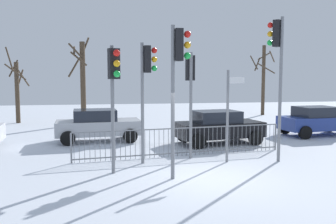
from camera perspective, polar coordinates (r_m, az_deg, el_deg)
ground_plane at (r=10.75m, az=5.76°, el=-10.34°), size 60.00×60.00×0.00m
traffic_light_rear_right at (r=13.03m, az=3.53°, el=4.92°), size 0.33×0.57×3.82m
traffic_light_rear_left at (r=10.22m, az=1.58°, el=7.13°), size 0.57×0.32×4.40m
traffic_light_foreground_left at (r=12.15m, az=-3.42°, el=5.81°), size 0.57×0.34×4.09m
traffic_light_mid_left at (r=10.79m, az=-8.59°, el=4.99°), size 0.37×0.55×3.88m
traffic_light_mid_right at (r=13.01m, az=16.98°, el=8.38°), size 0.46×0.47×4.98m
direction_sign_post at (r=12.53m, az=9.65°, el=0.17°), size 0.74×0.34×3.19m
pedestrian_guard_railing at (r=13.46m, az=2.25°, el=-4.68°), size 8.03×1.05×1.07m
car_black_trailing at (r=16.07m, az=7.98°, el=-2.30°), size 4.01×2.39×1.47m
car_blue_mid at (r=19.72m, az=22.64°, el=-1.23°), size 3.94×2.21×1.47m
car_silver_near at (r=16.85m, az=-11.11°, el=-1.99°), size 3.91×2.16×1.47m
bare_tree_left at (r=23.29m, az=-13.47°, el=5.05°), size 1.39×1.77×5.45m
bare_tree_centre at (r=25.03m, az=-22.86°, el=3.43°), size 1.40×1.23×4.88m
bare_tree_right at (r=29.07m, az=14.88°, el=5.28°), size 1.83×1.81×5.42m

